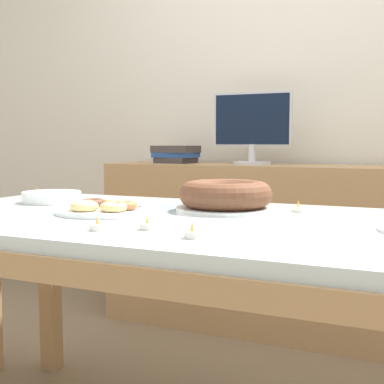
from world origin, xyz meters
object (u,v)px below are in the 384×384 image
at_px(book_stack, 176,154).
at_px(plate_stack, 52,197).
at_px(tealight_near_front, 298,209).
at_px(tealight_centre, 192,234).
at_px(tealight_near_cakes, 97,226).
at_px(pastry_platter, 107,208).
at_px(computer_monitor, 252,128).
at_px(tealight_left_edge, 147,226).
at_px(tealight_right_edge, 37,194).
at_px(cake_golden_bundt, 225,196).

distance_m(book_stack, plate_stack, 1.16).
xyz_separation_m(tealight_near_front, tealight_centre, (-0.11, -0.56, 0.00)).
relative_size(tealight_centre, tealight_near_cakes, 1.00).
xyz_separation_m(book_stack, pastry_platter, (0.42, -1.31, -0.14)).
height_order(computer_monitor, tealight_centre, computer_monitor).
xyz_separation_m(plate_stack, tealight_left_edge, (0.62, -0.38, -0.01)).
relative_size(book_stack, plate_stack, 1.19).
xyz_separation_m(tealight_right_edge, tealight_near_cakes, (0.70, -0.59, 0.00)).
distance_m(book_stack, cake_golden_bundt, 1.33).
xyz_separation_m(book_stack, tealight_near_front, (0.95, -1.04, -0.14)).
bearing_deg(computer_monitor, book_stack, 179.82).
bearing_deg(computer_monitor, pastry_platter, -91.36).
bearing_deg(tealight_left_edge, tealight_near_cakes, -148.76).
distance_m(computer_monitor, pastry_platter, 1.34).
bearing_deg(tealight_near_front, tealight_centre, -100.79).
bearing_deg(pastry_platter, tealight_centre, -34.23).
bearing_deg(tealight_near_cakes, tealight_centre, 0.33).
xyz_separation_m(cake_golden_bundt, tealight_centre, (0.11, -0.49, -0.04)).
distance_m(pastry_platter, tealight_left_edge, 0.35).
bearing_deg(tealight_near_cakes, computer_monitor, 94.83).
bearing_deg(tealight_centre, cake_golden_bundt, 102.64).
bearing_deg(cake_golden_bundt, book_stack, 123.44).
xyz_separation_m(book_stack, tealight_near_cakes, (0.58, -1.60, -0.14)).
distance_m(book_stack, tealight_left_edge, 1.69).
height_order(computer_monitor, plate_stack, computer_monitor).
relative_size(cake_golden_bundt, pastry_platter, 0.97).
relative_size(pastry_platter, tealight_near_front, 8.10).
relative_size(tealight_right_edge, tealight_near_front, 1.00).
bearing_deg(tealight_left_edge, tealight_near_front, 62.49).
xyz_separation_m(computer_monitor, tealight_near_front, (0.50, -1.03, -0.28)).
xyz_separation_m(pastry_platter, plate_stack, (-0.34, 0.16, 0.00)).
height_order(tealight_right_edge, tealight_near_cakes, same).
relative_size(tealight_centre, tealight_left_edge, 1.00).
relative_size(computer_monitor, tealight_centre, 10.60).
distance_m(book_stack, tealight_near_front, 1.41).
bearing_deg(tealight_right_edge, plate_stack, -36.75).
relative_size(book_stack, pastry_platter, 0.77).
height_order(pastry_platter, tealight_near_front, pastry_platter).
xyz_separation_m(pastry_platter, tealight_left_edge, (0.27, -0.23, -0.01)).
height_order(book_stack, tealight_near_front, book_stack).
bearing_deg(tealight_centre, tealight_left_edge, 157.79).
distance_m(tealight_near_front, tealight_near_cakes, 0.67).
relative_size(cake_golden_bundt, tealight_near_front, 7.86).
height_order(plate_stack, tealight_centre, plate_stack).
bearing_deg(pastry_platter, computer_monitor, 88.64).
bearing_deg(tealight_near_front, book_stack, 132.49).
xyz_separation_m(book_stack, plate_stack, (0.07, -1.15, -0.13)).
bearing_deg(computer_monitor, tealight_near_cakes, -85.17).
distance_m(computer_monitor, plate_stack, 1.24).
bearing_deg(tealight_centre, tealight_right_edge, 148.49).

